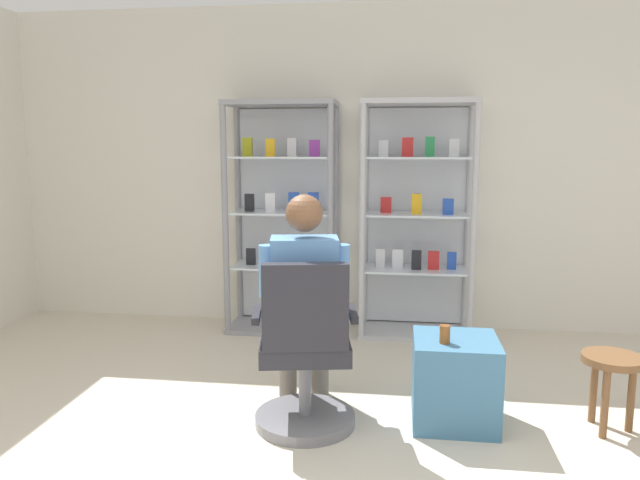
{
  "coord_description": "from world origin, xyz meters",
  "views": [
    {
      "loc": [
        0.41,
        -2.11,
        1.54
      ],
      "look_at": [
        -0.04,
        1.29,
        1.0
      ],
      "focal_mm": 33.47,
      "sensor_mm": 36.0,
      "label": 1
    }
  ],
  "objects_px": {
    "display_cabinet_right": "(416,218)",
    "wooden_stool": "(612,371)",
    "office_chair": "(305,360)",
    "display_cabinet_left": "(283,216)",
    "tea_glass": "(445,334)",
    "storage_crate": "(455,381)",
    "seated_shopkeeper": "(304,296)"
  },
  "relations": [
    {
      "from": "tea_glass",
      "to": "storage_crate",
      "type": "bearing_deg",
      "value": 50.02
    },
    {
      "from": "storage_crate",
      "to": "seated_shopkeeper",
      "type": "bearing_deg",
      "value": -177.7
    },
    {
      "from": "tea_glass",
      "to": "wooden_stool",
      "type": "height_order",
      "value": "tea_glass"
    },
    {
      "from": "display_cabinet_left",
      "to": "seated_shopkeeper",
      "type": "bearing_deg",
      "value": -75.09
    },
    {
      "from": "seated_shopkeeper",
      "to": "storage_crate",
      "type": "xyz_separation_m",
      "value": [
        0.85,
        0.03,
        -0.47
      ]
    },
    {
      "from": "display_cabinet_left",
      "to": "office_chair",
      "type": "distance_m",
      "value": 1.97
    },
    {
      "from": "display_cabinet_right",
      "to": "office_chair",
      "type": "distance_m",
      "value": 2.01
    },
    {
      "from": "display_cabinet_right",
      "to": "wooden_stool",
      "type": "bearing_deg",
      "value": -57.83
    },
    {
      "from": "storage_crate",
      "to": "tea_glass",
      "type": "bearing_deg",
      "value": -129.98
    },
    {
      "from": "display_cabinet_right",
      "to": "display_cabinet_left",
      "type": "bearing_deg",
      "value": -179.96
    },
    {
      "from": "office_chair",
      "to": "wooden_stool",
      "type": "relative_size",
      "value": 2.25
    },
    {
      "from": "office_chair",
      "to": "tea_glass",
      "type": "relative_size",
      "value": 9.7
    },
    {
      "from": "display_cabinet_left",
      "to": "wooden_stool",
      "type": "bearing_deg",
      "value": -37.39
    },
    {
      "from": "wooden_stool",
      "to": "storage_crate",
      "type": "bearing_deg",
      "value": -179.35
    },
    {
      "from": "office_chair",
      "to": "storage_crate",
      "type": "height_order",
      "value": "office_chair"
    },
    {
      "from": "display_cabinet_right",
      "to": "tea_glass",
      "type": "relative_size",
      "value": 19.19
    },
    {
      "from": "display_cabinet_right",
      "to": "wooden_stool",
      "type": "distance_m",
      "value": 2.01
    },
    {
      "from": "office_chair",
      "to": "storage_crate",
      "type": "bearing_deg",
      "value": 13.41
    },
    {
      "from": "display_cabinet_right",
      "to": "wooden_stool",
      "type": "height_order",
      "value": "display_cabinet_right"
    },
    {
      "from": "display_cabinet_left",
      "to": "display_cabinet_right",
      "type": "height_order",
      "value": "same"
    },
    {
      "from": "office_chair",
      "to": "seated_shopkeeper",
      "type": "relative_size",
      "value": 0.74
    },
    {
      "from": "display_cabinet_left",
      "to": "office_chair",
      "type": "height_order",
      "value": "display_cabinet_left"
    },
    {
      "from": "display_cabinet_right",
      "to": "office_chair",
      "type": "bearing_deg",
      "value": -109.0
    },
    {
      "from": "office_chair",
      "to": "tea_glass",
      "type": "bearing_deg",
      "value": 8.52
    },
    {
      "from": "display_cabinet_left",
      "to": "display_cabinet_right",
      "type": "xyz_separation_m",
      "value": [
        1.1,
        0.0,
        -0.0
      ]
    },
    {
      "from": "display_cabinet_left",
      "to": "storage_crate",
      "type": "relative_size",
      "value": 3.9
    },
    {
      "from": "tea_glass",
      "to": "wooden_stool",
      "type": "distance_m",
      "value": 0.93
    },
    {
      "from": "tea_glass",
      "to": "office_chair",
      "type": "bearing_deg",
      "value": -171.48
    },
    {
      "from": "office_chair",
      "to": "wooden_stool",
      "type": "distance_m",
      "value": 1.66
    },
    {
      "from": "storage_crate",
      "to": "wooden_stool",
      "type": "bearing_deg",
      "value": 0.65
    },
    {
      "from": "seated_shopkeeper",
      "to": "tea_glass",
      "type": "distance_m",
      "value": 0.8
    },
    {
      "from": "seated_shopkeeper",
      "to": "wooden_stool",
      "type": "relative_size",
      "value": 3.03
    }
  ]
}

